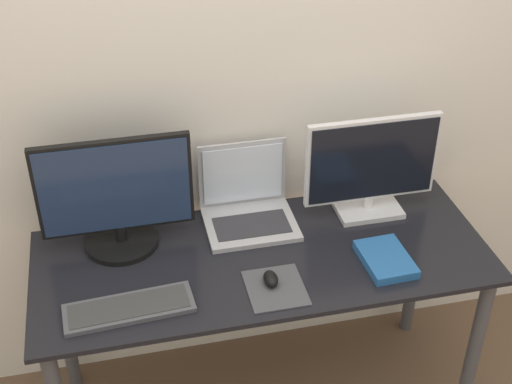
% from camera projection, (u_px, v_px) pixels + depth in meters
% --- Properties ---
extents(wall_back, '(7.00, 0.05, 2.50)m').
position_uv_depth(wall_back, '(238.00, 68.00, 2.42)').
color(wall_back, silver).
rests_on(wall_back, ground_plane).
extents(desk, '(1.54, 0.62, 0.73)m').
position_uv_depth(desk, '(263.00, 282.00, 2.47)').
color(desk, black).
rests_on(desk, ground_plane).
extents(monitor_left, '(0.51, 0.25, 0.41)m').
position_uv_depth(monitor_left, '(116.00, 198.00, 2.35)').
color(monitor_left, black).
rests_on(monitor_left, desk).
extents(monitor_right, '(0.48, 0.16, 0.38)m').
position_uv_depth(monitor_right, '(372.00, 167.00, 2.52)').
color(monitor_right, silver).
rests_on(monitor_right, desk).
extents(laptop, '(0.32, 0.27, 0.27)m').
position_uv_depth(laptop, '(247.00, 203.00, 2.54)').
color(laptop, '#ADADB2').
rests_on(laptop, desk).
extents(keyboard, '(0.40, 0.16, 0.02)m').
position_uv_depth(keyboard, '(129.00, 308.00, 2.17)').
color(keyboard, '#4C4C51').
rests_on(keyboard, desk).
extents(mousepad, '(0.18, 0.20, 0.00)m').
position_uv_depth(mousepad, '(276.00, 288.00, 2.26)').
color(mousepad, '#47474C').
rests_on(mousepad, desk).
extents(mouse, '(0.05, 0.08, 0.04)m').
position_uv_depth(mouse, '(271.00, 279.00, 2.26)').
color(mouse, black).
rests_on(mouse, mousepad).
extents(book, '(0.16, 0.22, 0.03)m').
position_uv_depth(book, '(386.00, 259.00, 2.36)').
color(book, '#235B9E').
rests_on(book, desk).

